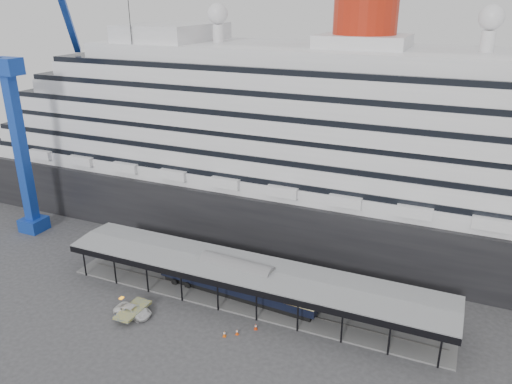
# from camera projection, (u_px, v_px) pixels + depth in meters

# --- Properties ---
(ground) EXTENTS (200.00, 200.00, 0.00)m
(ground) POSITION_uv_depth(u_px,v_px,m) (234.00, 319.00, 67.14)
(ground) COLOR #373739
(ground) RESTS_ON ground
(cruise_ship) EXTENTS (130.00, 30.00, 43.90)m
(cruise_ship) POSITION_uv_depth(u_px,v_px,m) (312.00, 131.00, 87.78)
(cruise_ship) COLOR black
(cruise_ship) RESTS_ON ground
(platform_canopy) EXTENTS (56.00, 9.18, 5.30)m
(platform_canopy) POSITION_uv_depth(u_px,v_px,m) (249.00, 285.00, 70.55)
(platform_canopy) COLOR slate
(platform_canopy) RESTS_ON ground
(crane_blue) EXTENTS (22.63, 19.19, 47.60)m
(crane_blue) POSITION_uv_depth(u_px,v_px,m) (23.00, 125.00, 85.69)
(crane_blue) COLOR #163EA9
(crane_blue) RESTS_ON ground
(port_truck) EXTENTS (5.28, 2.51, 1.45)m
(port_truck) POSITION_uv_depth(u_px,v_px,m) (133.00, 311.00, 67.50)
(port_truck) COLOR silver
(port_truck) RESTS_ON ground
(pullman_carriage) EXTENTS (24.85, 4.71, 24.25)m
(pullman_carriage) POSITION_uv_depth(u_px,v_px,m) (237.00, 279.00, 71.06)
(pullman_carriage) COLOR black
(pullman_carriage) RESTS_ON ground
(traffic_cone_left) EXTENTS (0.53, 0.53, 0.84)m
(traffic_cone_left) POSITION_uv_depth(u_px,v_px,m) (224.00, 334.00, 63.45)
(traffic_cone_left) COLOR #D9570C
(traffic_cone_left) RESTS_ON ground
(traffic_cone_mid) EXTENTS (0.48, 0.48, 0.80)m
(traffic_cone_mid) POSITION_uv_depth(u_px,v_px,m) (237.00, 332.00, 63.84)
(traffic_cone_mid) COLOR #E0480C
(traffic_cone_mid) RESTS_ON ground
(traffic_cone_right) EXTENTS (0.57, 0.57, 0.85)m
(traffic_cone_right) POSITION_uv_depth(u_px,v_px,m) (256.00, 327.00, 64.81)
(traffic_cone_right) COLOR red
(traffic_cone_right) RESTS_ON ground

